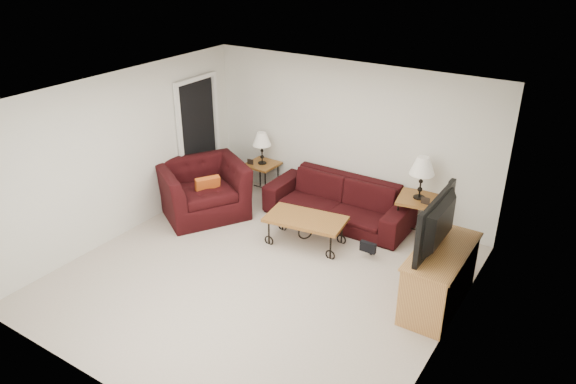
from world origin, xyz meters
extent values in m
plane|color=#C1B3A5|center=(0.00, 0.00, 0.00)|extent=(5.00, 5.00, 0.00)
cube|color=silver|center=(0.00, 2.50, 1.25)|extent=(5.00, 0.02, 2.50)
cube|color=silver|center=(0.00, -2.50, 1.25)|extent=(5.00, 0.02, 2.50)
cube|color=silver|center=(-2.50, 0.00, 1.25)|extent=(0.02, 5.00, 2.50)
cube|color=silver|center=(2.50, 0.00, 1.25)|extent=(0.02, 5.00, 2.50)
plane|color=white|center=(0.00, 0.00, 2.50)|extent=(5.00, 5.00, 0.00)
cube|color=black|center=(-2.47, 1.65, 1.02)|extent=(0.08, 0.94, 2.04)
imported|color=black|center=(0.12, 2.02, 0.35)|extent=(2.38, 0.93, 0.69)
cube|color=brown|center=(-1.51, 2.20, 0.29)|extent=(0.54, 0.54, 0.57)
cube|color=brown|center=(1.38, 2.20, 0.33)|extent=(0.70, 0.70, 0.66)
cube|color=black|center=(-1.66, 2.05, 0.62)|extent=(0.12, 0.03, 0.10)
cube|color=black|center=(1.53, 2.05, 0.71)|extent=(0.13, 0.02, 0.11)
cube|color=brown|center=(0.07, 1.08, 0.22)|extent=(1.25, 0.80, 0.44)
imported|color=black|center=(-1.88, 1.01, 0.44)|extent=(1.71, 1.76, 0.88)
cube|color=#C44A19|center=(-1.72, 0.96, 0.52)|extent=(0.30, 0.39, 0.40)
cube|color=tan|center=(2.23, 0.70, 0.40)|extent=(0.56, 1.33, 0.80)
imported|color=black|center=(2.21, 0.70, 1.14)|extent=(0.16, 1.19, 0.69)
ellipsoid|color=black|center=(1.04, 1.33, 0.24)|extent=(0.38, 0.30, 0.47)
camera|label=1|loc=(3.69, -5.03, 4.25)|focal=33.84mm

